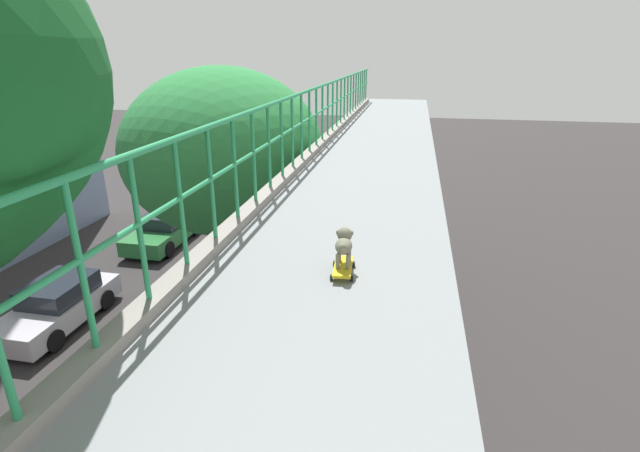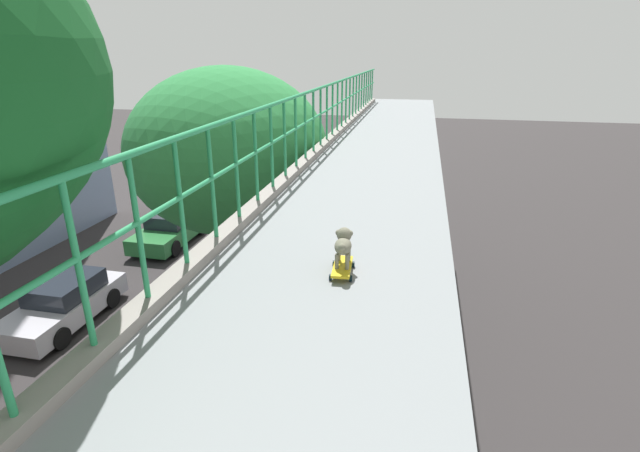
{
  "view_description": "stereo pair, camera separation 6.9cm",
  "coord_description": "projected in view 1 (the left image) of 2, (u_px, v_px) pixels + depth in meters",
  "views": [
    {
      "loc": [
        1.69,
        -3.22,
        8.15
      ],
      "look_at": [
        0.86,
        0.96,
        6.54
      ],
      "focal_mm": 26.15,
      "sensor_mm": 36.0,
      "label": 1
    },
    {
      "loc": [
        1.76,
        -3.21,
        8.15
      ],
      "look_at": [
        0.86,
        0.96,
        6.54
      ],
      "focal_mm": 26.15,
      "sensor_mm": 36.0,
      "label": 2
    }
  ],
  "objects": [
    {
      "name": "car_black_third",
      "position": [
        83.0,
        424.0,
        10.0
      ],
      "size": [
        1.77,
        4.26,
        1.42
      ],
      "color": "black",
      "rests_on": "ground"
    },
    {
      "name": "car_white_seventh",
      "position": [
        275.0,
        210.0,
        23.52
      ],
      "size": [
        2.02,
        4.18,
        1.41
      ],
      "color": "silver",
      "rests_on": "ground"
    },
    {
      "name": "car_silver_fourth",
      "position": [
        58.0,
        305.0,
        14.59
      ],
      "size": [
        1.87,
        4.15,
        1.44
      ],
      "color": "#B4B0B7",
      "rests_on": "ground"
    },
    {
      "name": "toy_skateboard",
      "position": [
        343.0,
        267.0,
        4.25
      ],
      "size": [
        0.23,
        0.46,
        0.08
      ],
      "color": "gold",
      "rests_on": "overpass_deck"
    },
    {
      "name": "car_green_sixth",
      "position": [
        165.0,
        229.0,
        20.83
      ],
      "size": [
        1.96,
        4.28,
        1.42
      ],
      "color": "#256B32",
      "rests_on": "ground"
    },
    {
      "name": "car_blue_fifth",
      "position": [
        214.0,
        269.0,
        17.01
      ],
      "size": [
        1.96,
        3.81,
        1.41
      ],
      "color": "#223499",
      "rests_on": "ground"
    },
    {
      "name": "roadside_tree_mid",
      "position": [
        224.0,
        154.0,
        10.87
      ],
      "size": [
        4.65,
        4.65,
        7.87
      ],
      "color": "#4D3723",
      "rests_on": "ground"
    },
    {
      "name": "overpass_deck",
      "position": [
        306.0,
        331.0,
        3.86
      ],
      "size": [
        2.46,
        34.59,
        0.53
      ],
      "color": "gray",
      "rests_on": "bridge_pier"
    },
    {
      "name": "green_railing",
      "position": [
        167.0,
        257.0,
        3.88
      ],
      "size": [
        0.2,
        32.86,
        1.26
      ],
      "color": "gray",
      "rests_on": "overpass_deck"
    },
    {
      "name": "small_dog",
      "position": [
        344.0,
        243.0,
        4.23
      ],
      "size": [
        0.17,
        0.36,
        0.32
      ],
      "color": "#73705C",
      "rests_on": "toy_skateboard"
    },
    {
      "name": "city_bus",
      "position": [
        254.0,
        148.0,
        32.0
      ],
      "size": [
        2.72,
        11.57,
        3.41
      ],
      "color": "white",
      "rests_on": "ground"
    }
  ]
}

